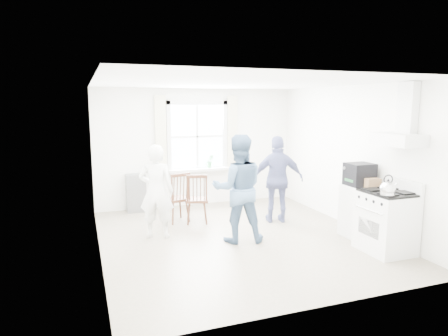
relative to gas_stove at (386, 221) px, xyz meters
The scene contains 15 objects.
room_shell 2.48m from the gas_stove, 144.75° to the left, with size 4.62×5.12×2.64m.
window_assembly 4.36m from the gas_stove, 116.71° to the left, with size 1.88×0.24×1.70m.
range_hood 1.43m from the gas_stove, ahead, with size 0.45×0.76×0.94m.
shelf_unit 4.95m from the gas_stove, 131.97° to the left, with size 0.40×0.30×0.80m, color slate.
gas_stove is the anchor object (origin of this frame).
kettle 0.65m from the gas_stove, 134.33° to the right, with size 0.22×0.22×0.32m.
low_cabinet 0.70m from the gas_stove, 84.32° to the left, with size 0.50×0.55×0.90m, color silver.
stereo_stack 0.96m from the gas_stove, 86.05° to the left, with size 0.43×0.39×0.38m.
cardboard_box 0.72m from the gas_stove, 77.01° to the left, with size 0.25×0.18×0.16m, color olive.
windsor_chair_a 3.69m from the gas_stove, 135.80° to the left, with size 0.51×0.50×0.98m.
windsor_chair_b 3.34m from the gas_stove, 134.56° to the left, with size 0.50×0.49×0.97m.
person_left 3.72m from the gas_stove, 149.59° to the left, with size 0.59×0.59×1.60m, color white.
person_mid 2.35m from the gas_stove, 148.07° to the left, with size 0.87×0.87×1.78m, color slate.
person_right 2.19m from the gas_stove, 112.67° to the left, with size 0.98×0.98×1.67m, color navy.
potted_plant 4.09m from the gas_stove, 113.94° to the left, with size 0.16×0.16×0.30m, color #357940.
Camera 1 is at (-2.44, -6.07, 2.26)m, focal length 32.00 mm.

